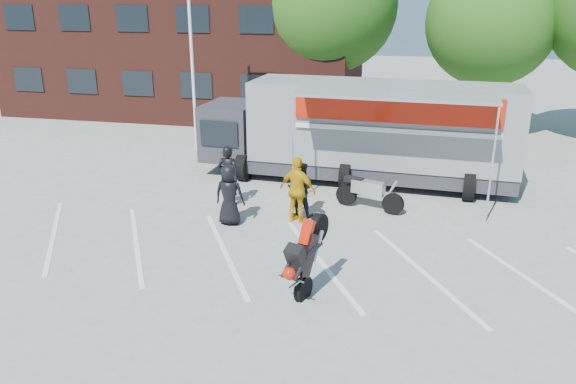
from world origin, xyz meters
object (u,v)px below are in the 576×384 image
at_px(tree_left, 331,6).
at_px(flagpole, 196,22).
at_px(transporter_truck, 364,181).
at_px(spectator_hivis, 298,190).
at_px(spectator_leather_b, 229,176).
at_px(parked_motorcycle, 369,209).
at_px(tree_mid, 491,22).
at_px(spectator_leather_c, 300,189).
at_px(stunt_bike_rider, 316,287).
at_px(spectator_leather_a, 229,195).

bearing_deg(tree_left, flagpole, -125.28).
height_order(transporter_truck, spectator_hivis, spectator_hivis).
bearing_deg(transporter_truck, flagpole, 162.28).
relative_size(tree_left, spectator_leather_b, 4.71).
height_order(tree_left, parked_motorcycle, tree_left).
distance_m(tree_mid, spectator_hivis, 13.64).
height_order(parked_motorcycle, spectator_leather_c, spectator_leather_c).
relative_size(tree_left, tree_mid, 1.13).
height_order(tree_mid, transporter_truck, tree_mid).
bearing_deg(spectator_hivis, flagpole, -34.04).
xyz_separation_m(spectator_leather_b, spectator_leather_c, (2.29, -0.43, -0.11)).
bearing_deg(flagpole, tree_left, 54.72).
xyz_separation_m(tree_mid, stunt_bike_rider, (-4.69, -15.23, -4.94)).
bearing_deg(spectator_leather_b, tree_left, -90.18).
bearing_deg(flagpole, stunt_bike_rider, -57.33).
xyz_separation_m(tree_left, transporter_truck, (2.63, -8.58, -5.57)).
bearing_deg(flagpole, tree_mid, 23.97).
bearing_deg(tree_left, spectator_leather_b, -95.67).
distance_m(stunt_bike_rider, spectator_leather_c, 4.29).
distance_m(flagpole, spectator_leather_a, 9.08).
distance_m(parked_motorcycle, spectator_hivis, 2.52).
bearing_deg(spectator_leather_b, spectator_hivis, 164.49).
bearing_deg(spectator_hivis, parked_motorcycle, -126.42).
xyz_separation_m(stunt_bike_rider, spectator_leather_a, (-2.97, 3.02, 0.85)).
bearing_deg(tree_mid, tree_left, 171.87).
bearing_deg(flagpole, spectator_leather_c, -49.07).
xyz_separation_m(parked_motorcycle, spectator_hivis, (-1.87, -1.39, 0.94)).
bearing_deg(spectator_leather_b, transporter_truck, -134.57).
xyz_separation_m(transporter_truck, spectator_leather_b, (-3.80, -3.18, 0.92)).
distance_m(transporter_truck, spectator_hivis, 4.43).
relative_size(parked_motorcycle, spectator_hivis, 1.16).
distance_m(flagpole, parked_motorcycle, 10.28).
xyz_separation_m(spectator_leather_b, spectator_hivis, (2.30, -0.88, 0.02)).
xyz_separation_m(tree_left, tree_mid, (7.00, -1.00, -0.62)).
bearing_deg(tree_mid, spectator_leather_c, -117.71).
relative_size(transporter_truck, spectator_leather_c, 6.56).
height_order(stunt_bike_rider, spectator_leather_c, spectator_leather_c).
bearing_deg(spectator_hivis, tree_left, -67.90).
xyz_separation_m(flagpole, tree_mid, (11.24, 5.00, -0.11)).
relative_size(flagpole, tree_left, 0.93).
xyz_separation_m(tree_mid, spectator_leather_b, (-8.17, -10.76, -4.03)).
bearing_deg(parked_motorcycle, tree_mid, -3.15).
relative_size(stunt_bike_rider, spectator_leather_b, 1.03).
xyz_separation_m(flagpole, stunt_bike_rider, (6.56, -10.23, -5.05)).
height_order(flagpole, stunt_bike_rider, flagpole).
xyz_separation_m(parked_motorcycle, spectator_leather_a, (-3.67, -1.96, 0.85)).
distance_m(stunt_bike_rider, spectator_leather_a, 4.32).
xyz_separation_m(flagpole, spectator_leather_a, (3.59, -7.21, -4.20)).
xyz_separation_m(parked_motorcycle, spectator_leather_c, (-1.89, -0.94, 0.80)).
height_order(tree_left, tree_mid, tree_left).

